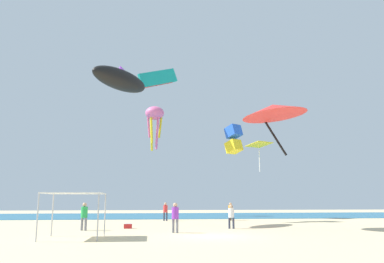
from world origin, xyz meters
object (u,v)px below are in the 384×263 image
kite_octopus_pink (155,115)px  kite_parafoil_teal (158,78)px  canopy_tent (75,195)px  person_near_tent (231,210)px  person_rightmost (165,210)px  cooler_box (128,226)px  kite_box_blue (234,139)px  person_far_shore (84,214)px  kite_diamond_yellow (259,146)px  person_leftmost (231,214)px  kite_delta_red (274,110)px  kite_inflatable_black (120,80)px  person_central (175,215)px

kite_octopus_pink → kite_parafoil_teal: size_ratio=1.40×
canopy_tent → person_near_tent: size_ratio=1.71×
kite_parafoil_teal → person_rightmost: bearing=-179.3°
cooler_box → kite_box_blue: bearing=39.8°
cooler_box → person_rightmost: bearing=72.6°
person_far_shore → kite_diamond_yellow: bearing=75.2°
person_leftmost → kite_diamond_yellow: kite_diamond_yellow is taller
kite_parafoil_teal → kite_box_blue: kite_parafoil_teal is taller
person_far_shore → kite_delta_red: kite_delta_red is taller
kite_parafoil_teal → person_near_tent: bearing=151.0°
canopy_tent → cooler_box: canopy_tent is taller
person_rightmost → kite_octopus_pink: bearing=-49.9°
cooler_box → kite_box_blue: (9.53, 7.94, 7.67)m
person_near_tent → kite_delta_red: bearing=23.0°
person_rightmost → cooler_box: size_ratio=3.06×
canopy_tent → kite_octopus_pink: 29.82m
kite_delta_red → canopy_tent: bearing=-53.2°
kite_inflatable_black → kite_delta_red: bearing=103.5°
canopy_tent → person_rightmost: canopy_tent is taller
person_far_shore → kite_delta_red: (13.15, -0.56, 7.33)m
kite_octopus_pink → kite_diamond_yellow: bearing=149.4°
canopy_tent → kite_box_blue: size_ratio=1.05×
person_near_tent → kite_parafoil_teal: 15.08m
person_far_shore → kite_diamond_yellow: kite_diamond_yellow is taller
canopy_tent → kite_inflatable_black: (1.28, 10.44, 9.85)m
person_central → kite_delta_red: (7.21, 1.92, 7.33)m
person_rightmost → cooler_box: (-3.02, -9.65, -0.85)m
person_leftmost → kite_diamond_yellow: 17.64m
person_central → person_leftmost: bearing=-99.5°
person_near_tent → kite_inflatable_black: kite_inflatable_black is taller
person_near_tent → person_rightmost: (-6.48, -0.20, 0.00)m
kite_parafoil_teal → kite_diamond_yellow: (11.65, 4.82, -6.08)m
kite_inflatable_black → person_leftmost: bearing=101.4°
kite_inflatable_black → kite_box_blue: 12.37m
person_central → kite_diamond_yellow: (10.63, 17.83, 6.98)m
person_central → kite_delta_red: size_ratio=0.32×
kite_octopus_pink → kite_delta_red: 24.61m
person_rightmost → person_near_tent: bearing=-144.1°
person_far_shore → kite_octopus_pink: 25.51m
canopy_tent → cooler_box: size_ratio=5.24×
canopy_tent → person_near_tent: canopy_tent is taller
kite_inflatable_black → person_rightmost: bearing=-174.9°
person_leftmost → kite_parafoil_teal: bearing=-35.6°
person_central → kite_diamond_yellow: kite_diamond_yellow is taller
canopy_tent → kite_diamond_yellow: 26.97m
kite_box_blue → person_central: bearing=28.0°
person_far_shore → cooler_box: (2.83, 1.56, -0.90)m
person_central → kite_diamond_yellow: 21.90m
person_far_shore → kite_inflatable_black: kite_inflatable_black is taller
kite_delta_red → kite_inflatable_black: (-11.52, 5.59, 3.72)m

